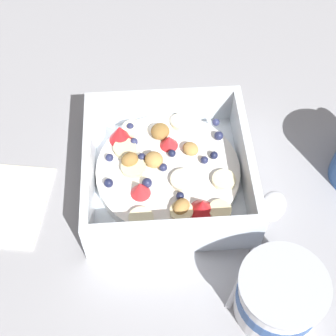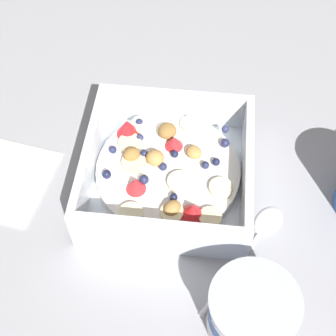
# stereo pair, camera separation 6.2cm
# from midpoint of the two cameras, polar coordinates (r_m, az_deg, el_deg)

# --- Properties ---
(ground_plane) EXTENTS (2.40, 2.40, 0.00)m
(ground_plane) POSITION_cam_midpoint_polar(r_m,az_deg,el_deg) (0.63, -1.65, -2.43)
(ground_plane) COLOR #9E9EA3
(fruit_bowl) EXTENTS (0.21, 0.21, 0.07)m
(fruit_bowl) POSITION_cam_midpoint_polar(r_m,az_deg,el_deg) (0.62, -2.90, -0.65)
(fruit_bowl) COLOR white
(fruit_bowl) RESTS_ON ground
(spoon) EXTENTS (0.11, 0.16, 0.01)m
(spoon) POSITION_cam_midpoint_polar(r_m,az_deg,el_deg) (0.61, 8.64, -6.37)
(spoon) COLOR silver
(spoon) RESTS_ON ground
(yogurt_cup) EXTENTS (0.09, 0.09, 0.07)m
(yogurt_cup) POSITION_cam_midpoint_polar(r_m,az_deg,el_deg) (0.54, 9.61, -14.86)
(yogurt_cup) COLOR white
(yogurt_cup) RESTS_ON ground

